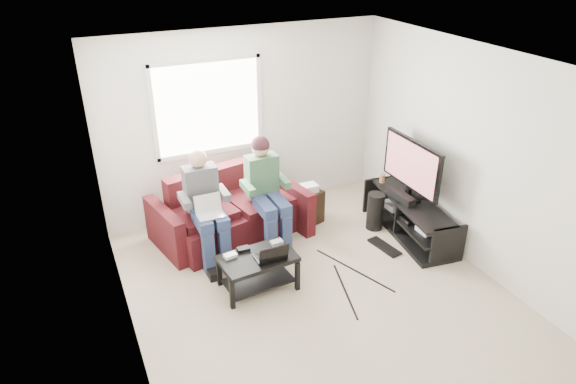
{
  "coord_description": "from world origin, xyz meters",
  "views": [
    {
      "loc": [
        -2.26,
        -4.09,
        3.69
      ],
      "look_at": [
        -0.1,
        0.6,
        1.03
      ],
      "focal_mm": 32.0,
      "sensor_mm": 36.0,
      "label": 1
    }
  ],
  "objects": [
    {
      "name": "floor",
      "position": [
        0.0,
        0.0,
        0.0
      ],
      "size": [
        4.5,
        4.5,
        0.0
      ],
      "primitive_type": "plane",
      "color": "#BBAD91",
      "rests_on": "ground"
    },
    {
      "name": "ceiling",
      "position": [
        0.0,
        0.0,
        2.6
      ],
      "size": [
        4.5,
        4.5,
        0.0
      ],
      "primitive_type": "plane",
      "rotation": [
        3.14,
        0.0,
        0.0
      ],
      "color": "white",
      "rests_on": "wall_back"
    },
    {
      "name": "wall_back",
      "position": [
        0.0,
        2.25,
        1.3
      ],
      "size": [
        4.5,
        0.0,
        4.5
      ],
      "primitive_type": "plane",
      "rotation": [
        1.57,
        0.0,
        0.0
      ],
      "color": "silver",
      "rests_on": "floor"
    },
    {
      "name": "wall_front",
      "position": [
        0.0,
        -2.25,
        1.3
      ],
      "size": [
        4.5,
        0.0,
        4.5
      ],
      "primitive_type": "plane",
      "rotation": [
        -1.57,
        0.0,
        0.0
      ],
      "color": "silver",
      "rests_on": "floor"
    },
    {
      "name": "wall_left",
      "position": [
        -2.0,
        0.0,
        1.3
      ],
      "size": [
        0.0,
        4.5,
        4.5
      ],
      "primitive_type": "plane",
      "rotation": [
        1.57,
        0.0,
        1.57
      ],
      "color": "silver",
      "rests_on": "floor"
    },
    {
      "name": "wall_right",
      "position": [
        2.0,
        0.0,
        1.3
      ],
      "size": [
        0.0,
        4.5,
        4.5
      ],
      "primitive_type": "plane",
      "rotation": [
        1.57,
        0.0,
        -1.57
      ],
      "color": "silver",
      "rests_on": "floor"
    },
    {
      "name": "window",
      "position": [
        -0.5,
        2.23,
        1.6
      ],
      "size": [
        1.48,
        0.04,
        1.28
      ],
      "color": "white",
      "rests_on": "wall_back"
    },
    {
      "name": "sofa",
      "position": [
        -0.49,
        1.59,
        0.33
      ],
      "size": [
        2.07,
        1.21,
        0.89
      ],
      "color": "#3F0F15",
      "rests_on": "floor"
    },
    {
      "name": "person_left",
      "position": [
        -0.89,
        1.25,
        0.76
      ],
      "size": [
        0.4,
        0.71,
        1.37
      ],
      "color": "navy",
      "rests_on": "sofa"
    },
    {
      "name": "person_right",
      "position": [
        -0.09,
        1.27,
        0.82
      ],
      "size": [
        0.4,
        0.71,
        1.41
      ],
      "color": "navy",
      "rests_on": "sofa"
    },
    {
      "name": "laptop_silver",
      "position": [
        -0.89,
        1.06,
        0.74
      ],
      "size": [
        0.35,
        0.26,
        0.24
      ],
      "primitive_type": null,
      "rotation": [
        0.0,
        0.0,
        0.13
      ],
      "color": "silver",
      "rests_on": "person_left"
    },
    {
      "name": "coffee_table",
      "position": [
        -0.57,
        0.38,
        0.31
      ],
      "size": [
        0.88,
        0.58,
        0.42
      ],
      "color": "black",
      "rests_on": "floor"
    },
    {
      "name": "laptop_black",
      "position": [
        -0.45,
        0.3,
        0.54
      ],
      "size": [
        0.37,
        0.29,
        0.24
      ],
      "primitive_type": null,
      "rotation": [
        0.0,
        0.0,
        0.14
      ],
      "color": "black",
      "rests_on": "coffee_table"
    },
    {
      "name": "controller_a",
      "position": [
        -0.85,
        0.5,
        0.44
      ],
      "size": [
        0.15,
        0.11,
        0.04
      ],
      "primitive_type": "cube",
      "rotation": [
        0.0,
        0.0,
        0.12
      ],
      "color": "silver",
      "rests_on": "coffee_table"
    },
    {
      "name": "controller_b",
      "position": [
        -0.67,
        0.56,
        0.44
      ],
      "size": [
        0.14,
        0.09,
        0.04
      ],
      "primitive_type": "cube",
      "rotation": [
        0.0,
        0.0,
        -0.02
      ],
      "color": "black",
      "rests_on": "coffee_table"
    },
    {
      "name": "controller_c",
      "position": [
        -0.27,
        0.53,
        0.44
      ],
      "size": [
        0.15,
        0.1,
        0.04
      ],
      "primitive_type": "cube",
      "rotation": [
        0.0,
        0.0,
        0.08
      ],
      "color": "gray",
      "rests_on": "coffee_table"
    },
    {
      "name": "tv_stand",
      "position": [
        1.7,
        0.6,
        0.23
      ],
      "size": [
        0.67,
        1.61,
        0.51
      ],
      "color": "black",
      "rests_on": "floor"
    },
    {
      "name": "tv",
      "position": [
        1.7,
        0.7,
        0.97
      ],
      "size": [
        0.12,
        1.1,
        0.81
      ],
      "color": "black",
      "rests_on": "tv_stand"
    },
    {
      "name": "soundbar",
      "position": [
        1.58,
        0.7,
        0.56
      ],
      "size": [
        0.12,
        0.5,
        0.1
      ],
      "primitive_type": "cube",
      "color": "black",
      "rests_on": "tv_stand"
    },
    {
      "name": "drink_cup",
      "position": [
        1.65,
        1.23,
        0.57
      ],
      "size": [
        0.08,
        0.08,
        0.12
      ],
      "primitive_type": "cylinder",
      "color": "#976341",
      "rests_on": "tv_stand"
    },
    {
      "name": "console_white",
      "position": [
        1.7,
        0.2,
        0.3
      ],
      "size": [
        0.3,
        0.22,
        0.06
      ],
      "primitive_type": "cube",
      "color": "silver",
      "rests_on": "tv_stand"
    },
    {
      "name": "console_grey",
      "position": [
        1.7,
        0.9,
        0.31
      ],
      "size": [
        0.34,
        0.26,
        0.08
      ],
      "primitive_type": "cube",
      "color": "gray",
      "rests_on": "tv_stand"
    },
    {
      "name": "console_black",
      "position": [
        1.7,
        0.55,
        0.31
      ],
      "size": [
        0.38,
        0.3,
        0.07
      ],
      "primitive_type": "cube",
      "color": "black",
      "rests_on": "tv_stand"
    },
    {
      "name": "subwoofer",
      "position": [
        1.37,
        0.94,
        0.26
      ],
      "size": [
        0.23,
        0.23,
        0.52
      ],
      "primitive_type": "cylinder",
      "color": "black",
      "rests_on": "floor"
    },
    {
      "name": "keyboard_floor",
      "position": [
        1.22,
        0.46,
        0.01
      ],
      "size": [
        0.23,
        0.51,
        0.03
      ],
      "primitive_type": "cube",
      "rotation": [
        0.0,
        0.0,
        0.15
      ],
      "color": "black",
      "rests_on": "floor"
    },
    {
      "name": "end_table",
      "position": [
        0.63,
        1.48,
        0.26
      ],
      "size": [
        0.32,
        0.32,
        0.58
      ],
      "color": "black",
      "rests_on": "floor"
    }
  ]
}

